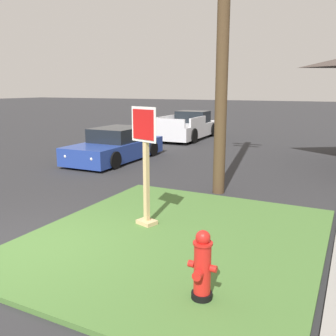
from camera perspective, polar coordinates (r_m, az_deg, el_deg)
ground_plane at (r=7.02m, az=-21.24°, el=-11.70°), size 160.00×160.00×0.00m
grass_corner_patch at (r=6.95m, az=1.16°, el=-10.70°), size 5.07×5.75×0.08m
fire_hydrant at (r=4.89m, az=5.29°, el=-14.88°), size 0.38×0.34×0.93m
stop_sign at (r=7.19m, az=-3.45°, el=-0.35°), size 0.63×0.37×2.32m
manhole_cover at (r=8.04m, az=-5.98°, el=-7.76°), size 0.70×0.70×0.02m
parked_sedan_blue at (r=14.51m, az=-7.97°, el=3.35°), size 2.01×4.55×1.25m
pickup_truck_white at (r=20.64m, az=3.17°, el=6.26°), size 2.16×5.21×1.48m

